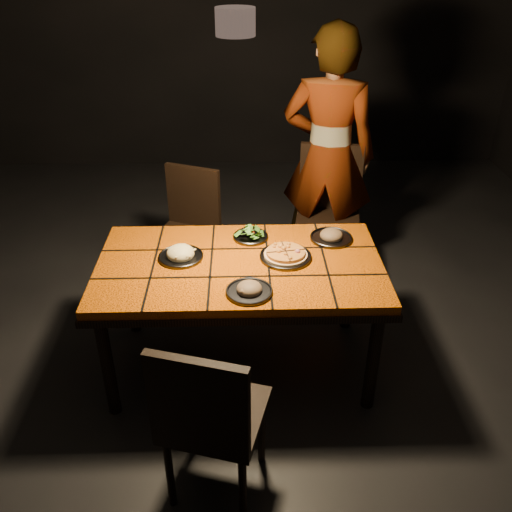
{
  "coord_description": "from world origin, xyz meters",
  "views": [
    {
      "loc": [
        0.02,
        -2.59,
        2.33
      ],
      "look_at": [
        0.09,
        -0.05,
        0.82
      ],
      "focal_mm": 38.0,
      "sensor_mm": 36.0,
      "label": 1
    }
  ],
  "objects_px": {
    "diner": "(328,156)",
    "plate_pasta": "(181,255)",
    "chair_far_right": "(329,206)",
    "plate_pizza": "(286,255)",
    "chair_near": "(209,416)",
    "dining_table": "(240,274)",
    "chair_far_left": "(188,223)"
  },
  "relations": [
    {
      "from": "dining_table",
      "to": "chair_near",
      "type": "bearing_deg",
      "value": -98.62
    },
    {
      "from": "dining_table",
      "to": "plate_pasta",
      "type": "bearing_deg",
      "value": 170.49
    },
    {
      "from": "chair_far_left",
      "to": "chair_near",
      "type": "bearing_deg",
      "value": -59.94
    },
    {
      "from": "plate_pasta",
      "to": "diner",
      "type": "bearing_deg",
      "value": 48.51
    },
    {
      "from": "dining_table",
      "to": "chair_far_right",
      "type": "height_order",
      "value": "chair_far_right"
    },
    {
      "from": "chair_near",
      "to": "chair_far_right",
      "type": "height_order",
      "value": "chair_far_right"
    },
    {
      "from": "dining_table",
      "to": "plate_pasta",
      "type": "xyz_separation_m",
      "value": [
        -0.33,
        0.06,
        0.1
      ]
    },
    {
      "from": "dining_table",
      "to": "plate_pasta",
      "type": "height_order",
      "value": "plate_pasta"
    },
    {
      "from": "chair_far_left",
      "to": "chair_far_right",
      "type": "bearing_deg",
      "value": 29.96
    },
    {
      "from": "chair_far_left",
      "to": "diner",
      "type": "distance_m",
      "value": 1.13
    },
    {
      "from": "chair_far_left",
      "to": "plate_pasta",
      "type": "bearing_deg",
      "value": -64.47
    },
    {
      "from": "diner",
      "to": "plate_pizza",
      "type": "distance_m",
      "value": 1.21
    },
    {
      "from": "dining_table",
      "to": "chair_far_left",
      "type": "xyz_separation_m",
      "value": [
        -0.37,
        0.93,
        -0.14
      ]
    },
    {
      "from": "dining_table",
      "to": "chair_near",
      "type": "height_order",
      "value": "chair_near"
    },
    {
      "from": "chair_near",
      "to": "chair_far_right",
      "type": "relative_size",
      "value": 0.92
    },
    {
      "from": "plate_pizza",
      "to": "plate_pasta",
      "type": "height_order",
      "value": "plate_pasta"
    },
    {
      "from": "diner",
      "to": "plate_pasta",
      "type": "relative_size",
      "value": 7.31
    },
    {
      "from": "chair_near",
      "to": "diner",
      "type": "relative_size",
      "value": 0.51
    },
    {
      "from": "chair_far_left",
      "to": "chair_far_right",
      "type": "height_order",
      "value": "chair_far_right"
    },
    {
      "from": "plate_pizza",
      "to": "chair_far_right",
      "type": "bearing_deg",
      "value": 68.23
    },
    {
      "from": "chair_far_left",
      "to": "chair_far_right",
      "type": "xyz_separation_m",
      "value": [
        1.04,
        0.13,
        0.06
      ]
    },
    {
      "from": "chair_far_left",
      "to": "plate_pizza",
      "type": "xyz_separation_m",
      "value": [
        0.63,
        -0.89,
        0.24
      ]
    },
    {
      "from": "chair_far_right",
      "to": "diner",
      "type": "bearing_deg",
      "value": 104.08
    },
    {
      "from": "plate_pasta",
      "to": "chair_near",
      "type": "bearing_deg",
      "value": -78.96
    },
    {
      "from": "diner",
      "to": "chair_far_right",
      "type": "bearing_deg",
      "value": 109.33
    },
    {
      "from": "diner",
      "to": "plate_pizza",
      "type": "height_order",
      "value": "diner"
    },
    {
      "from": "plate_pizza",
      "to": "plate_pasta",
      "type": "distance_m",
      "value": 0.6
    },
    {
      "from": "chair_far_right",
      "to": "plate_pasta",
      "type": "relative_size",
      "value": 4.03
    },
    {
      "from": "diner",
      "to": "plate_pizza",
      "type": "bearing_deg",
      "value": 85.56
    },
    {
      "from": "chair_far_left",
      "to": "plate_pizza",
      "type": "distance_m",
      "value": 1.12
    },
    {
      "from": "plate_pasta",
      "to": "chair_far_right",
      "type": "bearing_deg",
      "value": 44.94
    },
    {
      "from": "chair_near",
      "to": "chair_far_right",
      "type": "xyz_separation_m",
      "value": [
        0.81,
        1.99,
        0.05
      ]
    }
  ]
}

